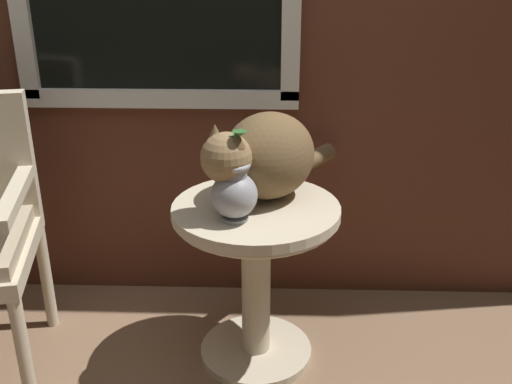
% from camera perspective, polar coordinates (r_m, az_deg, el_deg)
% --- Properties ---
extents(wicker_side_table, '(0.57, 0.57, 0.61)m').
position_cam_1_polar(wicker_side_table, '(2.09, -0.00, -5.81)').
color(wicker_side_table, beige).
rests_on(wicker_side_table, ground_plane).
extents(cat, '(0.48, 0.58, 0.30)m').
position_cam_1_polar(cat, '(2.02, 0.87, 3.44)').
color(cat, brown).
rests_on(cat, wicker_side_table).
extents(pewter_vase_with_ivy, '(0.15, 0.15, 0.30)m').
position_cam_1_polar(pewter_vase_with_ivy, '(1.87, -2.07, 0.08)').
color(pewter_vase_with_ivy, '#99999E').
rests_on(pewter_vase_with_ivy, wicker_side_table).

